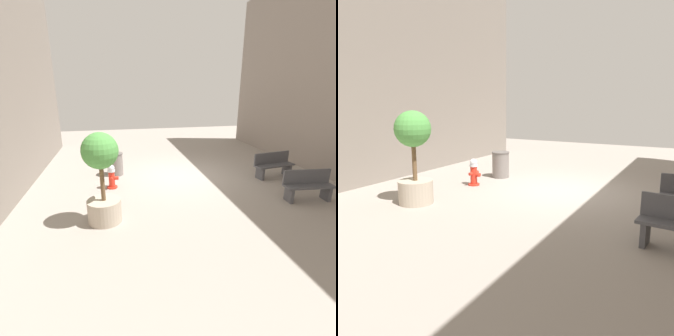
# 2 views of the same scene
# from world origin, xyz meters

# --- Properties ---
(ground_plane) EXTENTS (23.40, 23.40, 0.00)m
(ground_plane) POSITION_xyz_m (0.00, 0.00, 0.00)
(ground_plane) COLOR gray
(fire_hydrant) EXTENTS (0.41, 0.43, 0.84)m
(fire_hydrant) POSITION_xyz_m (2.63, 0.76, 0.42)
(fire_hydrant) COLOR red
(fire_hydrant) RESTS_ON ground_plane
(bench_near) EXTENTS (1.66, 0.68, 0.95)m
(bench_near) POSITION_xyz_m (-3.49, 0.85, 0.49)
(bench_near) COLOR #4C4C51
(bench_near) RESTS_ON ground_plane
(bench_far) EXTENTS (1.55, 0.59, 0.95)m
(bench_far) POSITION_xyz_m (-3.28, 3.00, 0.49)
(bench_far) COLOR #4C4C51
(bench_far) RESTS_ON ground_plane
(planter_tree) EXTENTS (0.90, 0.90, 2.36)m
(planter_tree) POSITION_xyz_m (2.82, 3.08, 1.29)
(planter_tree) COLOR tan
(planter_tree) RESTS_ON ground_plane
(trash_bin) EXTENTS (0.60, 0.60, 0.88)m
(trash_bin) POSITION_xyz_m (2.48, -0.63, 0.44)
(trash_bin) COLOR slate
(trash_bin) RESTS_ON ground_plane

